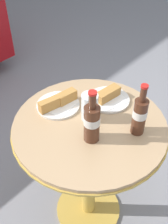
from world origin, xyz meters
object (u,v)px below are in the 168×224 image
object	(u,v)px
lunch_plate_near	(58,103)
lunch_plate_far	(108,97)
bistro_table	(89,150)
cola_bottle_left	(140,115)
cola_bottle_right	(92,122)
drinking_glass	(90,108)

from	to	relation	value
lunch_plate_near	lunch_plate_far	world-z (taller)	lunch_plate_near
bistro_table	lunch_plate_near	size ratio (longest dim) A/B	3.57
cola_bottle_left	lunch_plate_far	size ratio (longest dim) A/B	1.20
cola_bottle_right	lunch_plate_far	xyz separation A→B (m)	(0.26, 0.11, -0.08)
drinking_glass	lunch_plate_far	distance (m)	0.17
bistro_table	lunch_plate_far	xyz separation A→B (m)	(0.19, 0.04, 0.21)
bistro_table	cola_bottle_right	size ratio (longest dim) A/B	2.98
lunch_plate_far	cola_bottle_right	bearing A→B (deg)	-157.32
bistro_table	drinking_glass	bearing A→B (deg)	43.22
cola_bottle_left	drinking_glass	bearing A→B (deg)	108.69
cola_bottle_right	lunch_plate_near	distance (m)	0.28
cola_bottle_left	drinking_glass	size ratio (longest dim) A/B	1.88
bistro_table	drinking_glass	xyz separation A→B (m)	(0.03, 0.03, 0.25)
bistro_table	lunch_plate_near	distance (m)	0.29
cola_bottle_left	lunch_plate_near	size ratio (longest dim) A/B	1.19
lunch_plate_far	lunch_plate_near	bearing A→B (deg)	142.46
drinking_glass	lunch_plate_near	world-z (taller)	drinking_glass
cola_bottle_left	lunch_plate_far	bearing A→B (deg)	68.78
lunch_plate_near	drinking_glass	bearing A→B (deg)	-77.74
lunch_plate_near	lunch_plate_far	xyz separation A→B (m)	(0.20, -0.15, -0.00)
lunch_plate_near	lunch_plate_far	bearing A→B (deg)	-37.54
bistro_table	cola_bottle_right	world-z (taller)	cola_bottle_right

